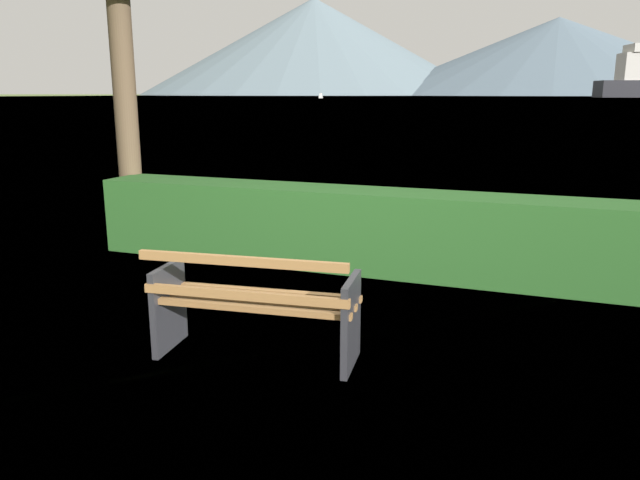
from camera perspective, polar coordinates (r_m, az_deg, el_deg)
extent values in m
plane|color=olive|center=(4.86, -5.71, -10.53)|extent=(1400.00, 1400.00, 0.00)
plane|color=#7A99A8|center=(311.69, 20.54, 12.24)|extent=(620.00, 620.00, 0.00)
cube|color=#A0703F|center=(4.52, -6.66, -6.26)|extent=(1.53, 0.24, 0.04)
cube|color=#A0703F|center=(4.69, -5.84, -5.50)|extent=(1.53, 0.24, 0.04)
cube|color=#A0703F|center=(4.86, -5.08, -4.79)|extent=(1.53, 0.24, 0.04)
cube|color=#A0703F|center=(4.42, -7.04, -5.10)|extent=(1.53, 0.22, 0.06)
cube|color=#A0703F|center=(4.30, -7.36, -1.94)|extent=(1.53, 0.22, 0.06)
cube|color=#2D2D33|center=(4.99, -13.81, -6.01)|extent=(0.11, 0.51, 0.68)
cube|color=#2D2D33|center=(4.53, 2.88, -7.67)|extent=(0.11, 0.51, 0.68)
cube|color=#285B23|center=(7.02, 3.51, 0.98)|extent=(6.44, 0.69, 0.91)
cylinder|color=brown|center=(8.67, -17.55, 12.23)|extent=(0.30, 0.30, 3.75)
cube|color=silver|center=(237.42, 0.08, 13.08)|extent=(2.35, 4.56, 1.02)
cube|color=beige|center=(237.42, 0.08, 13.30)|extent=(1.25, 1.75, 0.83)
cone|color=slate|center=(599.33, -0.54, 17.38)|extent=(319.12, 319.12, 86.52)
cone|color=slate|center=(581.05, 21.00, 15.53)|extent=(323.45, 323.45, 63.87)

